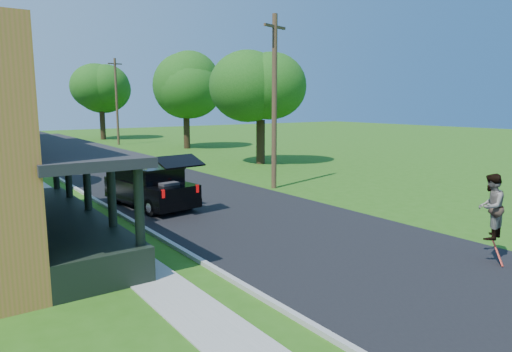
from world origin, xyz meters
TOP-DOWN VIEW (x-y plane):
  - ground at (0.00, 0.00)m, footprint 140.00×140.00m
  - street at (0.00, 20.00)m, footprint 8.00×120.00m
  - curb at (-4.05, 20.00)m, footprint 0.15×120.00m
  - sidewalk at (-5.60, 20.00)m, footprint 1.30×120.00m
  - black_suv at (-2.43, 8.92)m, footprint 2.54×5.28m
  - skateboarder at (2.50, -3.00)m, footprint 1.02×0.87m
  - skateboard at (2.62, -3.24)m, footprint 0.52×0.56m
  - tree_right_near at (9.57, 17.58)m, footprint 6.74×6.30m
  - tree_right_mid at (10.34, 30.85)m, footprint 7.06×6.77m
  - tree_right_far at (7.09, 46.64)m, footprint 7.70×7.88m
  - utility_pole_near at (4.50, 9.31)m, footprint 1.62×0.56m
  - utility_pole_far at (6.29, 38.63)m, footprint 1.53×0.30m

SIDE VIEW (x-z plane):
  - ground at x=0.00m, z-range 0.00..0.00m
  - street at x=0.00m, z-range -0.01..0.01m
  - curb at x=-4.05m, z-range -0.06..0.06m
  - sidewalk at x=-5.60m, z-range -0.01..0.01m
  - skateboard at x=2.62m, z-range -0.10..0.64m
  - black_suv at x=-2.43m, z-range -0.28..2.09m
  - skateboarder at x=2.50m, z-range 0.68..2.50m
  - utility_pole_near at x=4.50m, z-range 0.14..8.88m
  - utility_pole_far at x=6.29m, z-range 0.14..9.09m
  - tree_right_near at x=9.57m, z-range 1.25..9.29m
  - tree_right_mid at x=10.34m, z-range 1.57..11.11m
  - tree_right_far at x=7.09m, z-range 1.50..11.24m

